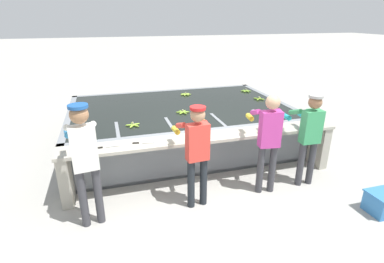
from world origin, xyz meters
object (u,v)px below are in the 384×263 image
at_px(banana_bunch_floating_2, 183,112).
at_px(banana_bunch_floating_4, 199,118).
at_px(worker_1, 197,148).
at_px(banana_bunch_floating_0, 259,99).
at_px(banana_bunch_floating_5, 186,94).
at_px(knife_0, 140,143).
at_px(banana_bunch_floating_1, 246,91).
at_px(knife_1, 104,147).
at_px(worker_2, 269,136).
at_px(worker_3, 309,132).
at_px(banana_bunch_floating_3, 133,125).
at_px(worker_0, 84,154).

relative_size(banana_bunch_floating_2, banana_bunch_floating_4, 1.11).
bearing_deg(worker_1, banana_bunch_floating_4, 70.95).
height_order(banana_bunch_floating_0, banana_bunch_floating_5, same).
height_order(banana_bunch_floating_2, knife_0, banana_bunch_floating_2).
relative_size(banana_bunch_floating_1, knife_0, 0.81).
bearing_deg(knife_1, banana_bunch_floating_5, 53.87).
bearing_deg(worker_2, banana_bunch_floating_1, 70.00).
bearing_deg(worker_3, knife_0, 169.35).
bearing_deg(banana_bunch_floating_4, banana_bunch_floating_3, -178.94).
xyz_separation_m(banana_bunch_floating_3, banana_bunch_floating_5, (1.50, 1.92, -0.00)).
xyz_separation_m(banana_bunch_floating_0, knife_0, (-3.03, -1.84, -0.01)).
bearing_deg(worker_1, worker_2, 2.64).
bearing_deg(worker_2, banana_bunch_floating_5, 97.85).
bearing_deg(banana_bunch_floating_1, banana_bunch_floating_3, -149.63).
xyz_separation_m(worker_3, knife_0, (-2.68, 0.50, -0.07)).
xyz_separation_m(worker_0, banana_bunch_floating_5, (2.25, 3.35, -0.18)).
bearing_deg(banana_bunch_floating_5, banana_bunch_floating_4, -97.22).
bearing_deg(banana_bunch_floating_5, worker_2, -82.15).
distance_m(worker_3, banana_bunch_floating_0, 2.37).
relative_size(worker_2, banana_bunch_floating_4, 6.44).
relative_size(worker_1, banana_bunch_floating_1, 5.57).
distance_m(banana_bunch_floating_4, knife_1, 1.98).
xyz_separation_m(worker_3, banana_bunch_floating_3, (-2.71, 1.34, -0.07)).
bearing_deg(banana_bunch_floating_3, banana_bunch_floating_5, 51.98).
bearing_deg(banana_bunch_floating_1, banana_bunch_floating_0, -93.83).
relative_size(banana_bunch_floating_1, banana_bunch_floating_4, 1.11).
xyz_separation_m(worker_0, banana_bunch_floating_0, (3.81, 2.44, -0.18)).
bearing_deg(banana_bunch_floating_3, banana_bunch_floating_4, 1.06).
bearing_deg(banana_bunch_floating_1, worker_2, -110.00).
height_order(worker_3, banana_bunch_floating_4, worker_3).
bearing_deg(worker_0, worker_1, 0.74).
height_order(worker_1, banana_bunch_floating_0, worker_1).
relative_size(worker_0, banana_bunch_floating_3, 6.26).
distance_m(worker_2, knife_1, 2.53).
height_order(worker_3, knife_1, worker_3).
relative_size(worker_3, knife_1, 4.47).
bearing_deg(worker_2, worker_3, 1.63).
height_order(banana_bunch_floating_0, banana_bunch_floating_3, same).
relative_size(banana_bunch_floating_3, knife_0, 0.79).
bearing_deg(banana_bunch_floating_0, banana_bunch_floating_2, -165.73).
height_order(worker_3, knife_0, worker_3).
relative_size(banana_bunch_floating_2, banana_bunch_floating_3, 1.02).
height_order(banana_bunch_floating_3, banana_bunch_floating_4, same).
bearing_deg(banana_bunch_floating_4, worker_1, -109.05).
distance_m(worker_0, banana_bunch_floating_4, 2.49).
xyz_separation_m(banana_bunch_floating_2, knife_1, (-1.57, -1.35, -0.01)).
height_order(worker_0, banana_bunch_floating_1, worker_0).
bearing_deg(knife_0, worker_3, -10.65).
xyz_separation_m(worker_2, knife_0, (-1.93, 0.53, -0.11)).
xyz_separation_m(worker_1, banana_bunch_floating_5, (0.74, 3.33, -0.07)).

